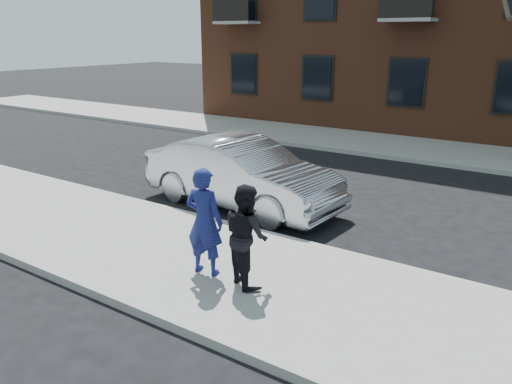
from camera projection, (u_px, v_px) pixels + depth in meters
The scene contains 8 objects.
ground at pixel (176, 253), 9.44m from camera, with size 100.00×100.00×0.00m, color black.
near_sidewalk at pixel (166, 254), 9.22m from camera, with size 50.00×3.50×0.15m, color gray.
near_curb at pixel (225, 224), 10.65m from camera, with size 50.00×0.10×0.15m, color #999691.
far_sidewalk at pixel (384, 145), 18.35m from camera, with size 50.00×3.50×0.15m, color gray.
far_curb at pixel (365, 154), 16.92m from camera, with size 50.00×0.10×0.15m, color #999691.
silver_sedan at pixel (241, 174), 11.76m from camera, with size 1.73×4.97×1.64m, color #B7BABF.
man_hoodie at pixel (204, 222), 8.08m from camera, with size 0.71×0.54×1.81m.
man_peacoat at pixel (246, 235), 7.76m from camera, with size 1.00×0.93×1.64m.
Camera 1 is at (6.07, -6.36, 3.95)m, focal length 35.00 mm.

